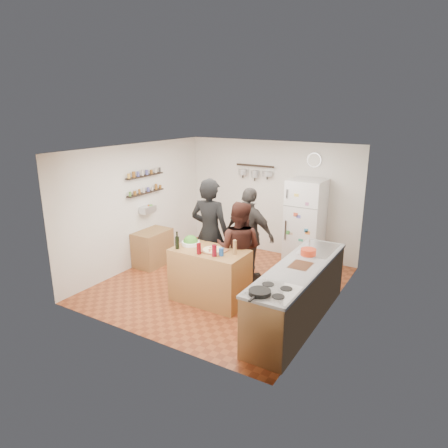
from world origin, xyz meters
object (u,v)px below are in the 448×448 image
Objects in this scene: wine_bottle at (177,243)px; red_bowl at (308,252)px; wall_clock at (314,160)px; prep_island at (210,275)px; counter_run at (298,295)px; skillet at (260,292)px; side_table at (153,248)px; pepper_mill at (235,248)px; fridge at (305,223)px; person_center at (239,249)px; salt_canister at (221,252)px; salad_bowl at (191,243)px; person_left at (210,233)px; person_back at (249,235)px.

red_bowl is at bearing 22.31° from wine_bottle.
prep_island is at bearing -106.15° from wall_clock.
counter_run is 9.24× the size of skillet.
wine_bottle is 0.85× the size of red_bowl.
prep_island is 4.39× the size of skillet.
side_table is (-3.39, 0.15, -0.61)m from red_bowl.
prep_island is 6.29× the size of pepper_mill.
fridge reaches higher than prep_island.
wine_bottle is 0.12× the size of fridge.
counter_run is 3.29× the size of side_table.
person_center reaches higher than pepper_mill.
fridge is at bearing -90.00° from wall_clock.
salt_canister is (-0.15, -0.17, -0.04)m from pepper_mill.
prep_island is at bearing -6.79° from salad_bowl.
prep_island is 0.62× the size of person_left.
person_center is (0.79, 0.69, -0.18)m from wine_bottle.
red_bowl is (1.04, 0.55, -0.04)m from pepper_mill.
counter_run reaches higher than side_table.
pepper_mill is at bearing 0.00° from salad_bowl.
skillet is (0.99, -1.10, -0.06)m from pepper_mill.
skillet is at bearing -30.64° from salad_bowl.
salt_canister is at bearing -131.42° from pepper_mill.
prep_island is 0.48× the size of counter_run.
wall_clock is at bearing 73.85° from prep_island.
salt_canister reaches higher than prep_island.
red_bowl is at bearing 173.37° from person_center.
person_left is at bearing 77.37° from wine_bottle.
red_bowl reaches higher than side_table.
red_bowl is at bearing 15.96° from salad_bowl.
side_table is at bearing 16.90° from person_back.
wall_clock is (0.49, 2.83, 1.18)m from salt_canister.
counter_run is 3.22m from wall_clock.
person_back is 2.17m from side_table.
person_back reaches higher than salt_canister.
person_back is at bearing 120.58° from skillet.
skillet is at bearing 127.81° from person_back.
salt_canister reaches higher than side_table.
pepper_mill is 2.54m from side_table.
side_table is (-3.34, 1.79, -0.58)m from skillet.
person_center is 0.94× the size of person_back.
pepper_mill is 1.17m from red_bowl.
person_back is (0.50, 0.57, -0.11)m from person_left.
salad_bowl reaches higher than counter_run.
red_bowl is 0.82× the size of wall_clock.
person_left is at bearing 79.63° from salad_bowl.
red_bowl is (-0.05, 0.51, 0.52)m from counter_run.
fridge reaches higher than salad_bowl.
wine_bottle reaches higher than counter_run.
pepper_mill reaches higher than side_table.
salt_canister is at bearing -100.98° from fridge.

